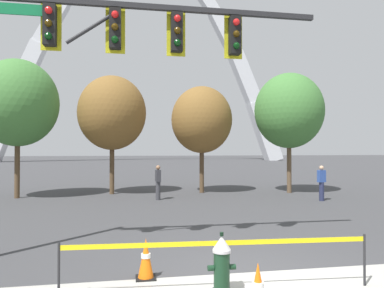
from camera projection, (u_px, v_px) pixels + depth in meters
ground_plane at (250, 276)px, 6.54m from camera, size 240.00×240.00×0.00m
fire_hydrant at (222, 264)px, 5.78m from camera, size 0.46×0.48×0.99m
caution_tape_barrier at (219, 255)px, 5.81m from camera, size 5.07×0.34×0.88m
traffic_cone_mid_sidewalk at (146, 259)px, 6.43m from camera, size 0.36×0.36×0.73m
traffic_signal_gantry at (96, 57)px, 7.97m from camera, size 7.82×0.44×6.00m
monument_arch at (142, 63)px, 69.66m from camera, size 57.46×2.99×43.21m
tree_far_left at (18, 103)px, 17.07m from camera, size 3.79×3.79×6.64m
tree_left_mid at (112, 113)px, 18.64m from camera, size 3.53×3.53×6.17m
tree_center_left at (202, 120)px, 19.22m from camera, size 3.27×3.27×5.72m
tree_center_right at (289, 111)px, 19.18m from camera, size 3.67×3.67×6.42m
pedestrian_walking_left at (158, 182)px, 16.43m from camera, size 0.25×0.37×1.59m
pedestrian_standing_center at (322, 183)px, 16.13m from camera, size 0.37×0.25×1.59m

